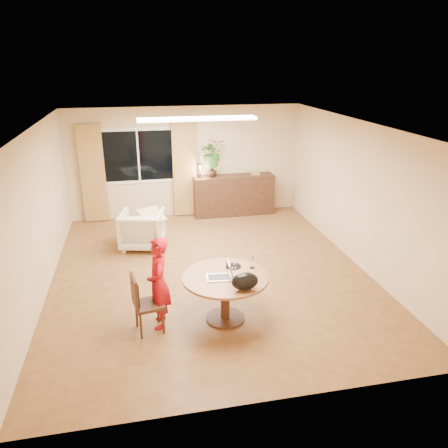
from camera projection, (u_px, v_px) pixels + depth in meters
name	position (u px, v px, depth m)	size (l,w,h in m)	color
floor	(210.00, 272.00, 7.86)	(6.50, 6.50, 0.00)	brown
ceiling	(208.00, 126.00, 6.94)	(6.50, 6.50, 0.00)	white
wall_back	(186.00, 162.00, 10.38)	(5.50, 5.50, 0.00)	tan
wall_left	(38.00, 215.00, 6.88)	(6.50, 6.50, 0.00)	tan
wall_right	(358.00, 194.00, 7.92)	(6.50, 6.50, 0.00)	tan
window	(138.00, 156.00, 10.08)	(1.70, 0.03, 1.30)	white
curtain_left	(93.00, 174.00, 9.94)	(0.55, 0.08, 2.25)	olive
curtain_right	(184.00, 170.00, 10.34)	(0.55, 0.08, 2.25)	olive
ceiling_panel	(197.00, 119.00, 8.05)	(2.20, 0.35, 0.05)	white
dining_table	(225.00, 285.00, 6.26)	(1.24, 1.24, 0.71)	brown
dining_chair	(149.00, 303.00, 6.04)	(0.42, 0.38, 0.88)	black
child	(159.00, 283.00, 6.09)	(0.32, 0.49, 1.35)	red
laptop	(219.00, 270.00, 6.11)	(0.37, 0.25, 0.25)	#B7B7BC
tumbler	(228.00, 264.00, 6.43)	(0.08, 0.08, 0.11)	white
wine_glass	(252.00, 262.00, 6.41)	(0.07, 0.07, 0.21)	white
pot_lid	(234.00, 266.00, 6.48)	(0.20, 0.20, 0.03)	white
handbag	(245.00, 281.00, 5.80)	(0.37, 0.22, 0.25)	black
armchair	(142.00, 229.00, 8.80)	(0.82, 0.84, 0.76)	beige
throw	(151.00, 211.00, 8.63)	(0.45, 0.55, 0.03)	beige
sideboard	(233.00, 195.00, 10.66)	(1.94, 0.48, 0.97)	black
vase	(212.00, 172.00, 10.34)	(0.24, 0.24, 0.25)	black
bouquet	(212.00, 153.00, 10.18)	(0.59, 0.51, 0.66)	#356927
book_stack	(255.00, 173.00, 10.57)	(0.20, 0.15, 0.08)	#846043
desk_lamp	(200.00, 171.00, 10.22)	(0.15, 0.15, 0.36)	black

